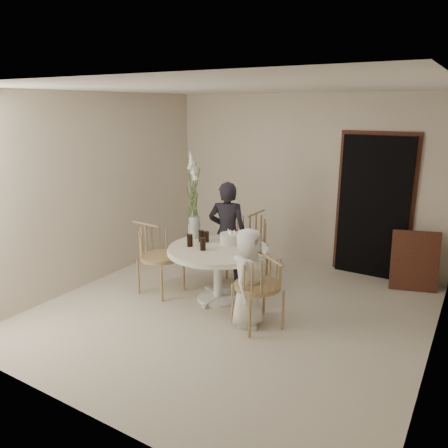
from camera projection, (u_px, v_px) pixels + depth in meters
The scene contains 18 objects.
ground at pixel (231, 312), 5.48m from camera, with size 4.50×4.50×0.00m, color beige.
room_shell at pixel (232, 185), 5.05m from camera, with size 4.50×4.50×4.50m.
doorway at pixel (374, 208), 6.44m from camera, with size 1.00×0.10×2.10m, color black.
door_trim at pixel (375, 203), 6.45m from camera, with size 1.12×0.03×2.22m, color brown.
table at pixel (218, 255), 5.70m from camera, with size 1.33×1.33×0.73m.
picture_frame at pixel (415, 261), 6.07m from camera, with size 0.63×0.04×0.84m, color brown.
chair_far at pixel (252, 236), 6.56m from camera, with size 0.55×0.59×0.96m.
chair_right at pixel (264, 281), 4.89m from camera, with size 0.71×0.70×0.94m.
chair_left at pixel (153, 248), 5.99m from camera, with size 0.60×0.56×0.96m.
girl at pixel (227, 233), 6.23m from camera, with size 0.54×0.36×1.49m, color black.
boy at pixel (248, 277), 5.04m from camera, with size 0.58×0.38×1.18m, color white.
birthday_cake at pixel (230, 238), 5.81m from camera, with size 0.28×0.28×0.18m.
cola_tumbler_a at pixel (190, 240), 5.69m from camera, with size 0.08×0.08×0.16m, color black.
cola_tumbler_b at pixel (203, 244), 5.53m from camera, with size 0.08×0.08×0.16m, color black.
cola_tumbler_c at pixel (201, 236), 5.88m from camera, with size 0.07×0.07×0.16m, color black.
cola_tumbler_d at pixel (207, 237), 5.88m from camera, with size 0.07×0.07×0.14m, color black.
plate_stack at pixel (242, 256), 5.26m from camera, with size 0.22×0.22×0.05m, color white.
flower_vase at pixel (194, 202), 5.96m from camera, with size 0.16×0.16×1.21m.
Camera 1 is at (2.51, -4.32, 2.52)m, focal length 35.00 mm.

